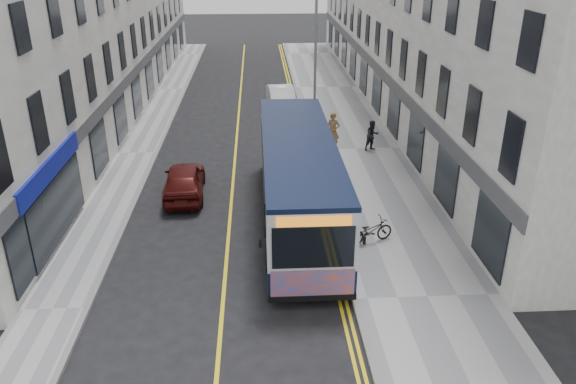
{
  "coord_description": "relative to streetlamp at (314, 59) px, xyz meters",
  "views": [
    {
      "loc": [
        1.18,
        -15.24,
        10.1
      ],
      "look_at": [
        2.23,
        3.45,
        1.6
      ],
      "focal_mm": 35.0,
      "sensor_mm": 36.0,
      "label": 1
    }
  ],
  "objects": [
    {
      "name": "ground",
      "position": [
        -4.17,
        -14.0,
        -4.38
      ],
      "size": [
        140.0,
        140.0,
        0.0
      ],
      "primitive_type": "plane",
      "color": "black",
      "rests_on": "ground"
    },
    {
      "name": "pavement_east",
      "position": [
        2.08,
        -2.0,
        -4.32
      ],
      "size": [
        4.5,
        64.0,
        0.12
      ],
      "primitive_type": "cube",
      "color": "#98989B",
      "rests_on": "ground"
    },
    {
      "name": "pavement_west",
      "position": [
        -9.17,
        -2.0,
        -4.32
      ],
      "size": [
        2.0,
        64.0,
        0.12
      ],
      "primitive_type": "cube",
      "color": "#98989B",
      "rests_on": "ground"
    },
    {
      "name": "kerb_east",
      "position": [
        -0.17,
        -2.0,
        -4.32
      ],
      "size": [
        0.18,
        64.0,
        0.13
      ],
      "primitive_type": "cube",
      "color": "slate",
      "rests_on": "ground"
    },
    {
      "name": "kerb_west",
      "position": [
        -8.17,
        -2.0,
        -4.32
      ],
      "size": [
        0.18,
        64.0,
        0.13
      ],
      "primitive_type": "cube",
      "color": "slate",
      "rests_on": "ground"
    },
    {
      "name": "road_centre_line",
      "position": [
        -4.17,
        -2.0,
        -4.38
      ],
      "size": [
        0.12,
        64.0,
        0.01
      ],
      "primitive_type": "cube",
      "color": "yellow",
      "rests_on": "ground"
    },
    {
      "name": "road_dbl_yellow_inner",
      "position": [
        -0.62,
        -2.0,
        -4.38
      ],
      "size": [
        0.1,
        64.0,
        0.01
      ],
      "primitive_type": "cube",
      "color": "yellow",
      "rests_on": "ground"
    },
    {
      "name": "road_dbl_yellow_outer",
      "position": [
        -0.42,
        -2.0,
        -4.38
      ],
      "size": [
        0.1,
        64.0,
        0.01
      ],
      "primitive_type": "cube",
      "color": "yellow",
      "rests_on": "ground"
    },
    {
      "name": "terrace_east",
      "position": [
        7.33,
        7.0,
        2.12
      ],
      "size": [
        6.0,
        46.0,
        13.0
      ],
      "primitive_type": "cube",
      "color": "white",
      "rests_on": "ground"
    },
    {
      "name": "terrace_west",
      "position": [
        -13.17,
        7.0,
        2.12
      ],
      "size": [
        6.0,
        46.0,
        13.0
      ],
      "primitive_type": "cube",
      "color": "white",
      "rests_on": "ground"
    },
    {
      "name": "streetlamp",
      "position": [
        0.0,
        0.0,
        0.0
      ],
      "size": [
        1.32,
        0.18,
        8.0
      ],
      "color": "gray",
      "rests_on": "ground"
    },
    {
      "name": "city_bus",
      "position": [
        -1.5,
        -9.8,
        -2.55
      ],
      "size": [
        2.69,
        11.53,
        3.35
      ],
      "color": "black",
      "rests_on": "ground"
    },
    {
      "name": "bicycle",
      "position": [
        0.94,
        -11.81,
        -3.81
      ],
      "size": [
        1.84,
        1.15,
        0.91
      ],
      "primitive_type": "imported",
      "rotation": [
        0.0,
        0.0,
        1.91
      ],
      "color": "black",
      "rests_on": "pavement_east"
    },
    {
      "name": "pedestrian_near",
      "position": [
        0.83,
        -2.1,
        -3.28
      ],
      "size": [
        0.83,
        0.68,
        1.97
      ],
      "primitive_type": "imported",
      "rotation": [
        0.0,
        0.0,
        -0.32
      ],
      "color": "olive",
      "rests_on": "pavement_east"
    },
    {
      "name": "pedestrian_far",
      "position": [
        2.84,
        -2.29,
        -3.48
      ],
      "size": [
        0.93,
        0.84,
        1.56
      ],
      "primitive_type": "imported",
      "rotation": [
        0.0,
        0.0,
        0.41
      ],
      "color": "black",
      "rests_on": "pavement_east"
    },
    {
      "name": "car_white",
      "position": [
        -1.44,
        5.67,
        -3.63
      ],
      "size": [
        1.97,
        4.66,
        1.5
      ],
      "primitive_type": "imported",
      "rotation": [
        0.0,
        0.0,
        0.09
      ],
      "color": "white",
      "rests_on": "ground"
    },
    {
      "name": "car_maroon",
      "position": [
        -6.17,
        -7.13,
        -3.67
      ],
      "size": [
        1.86,
        4.23,
        1.42
      ],
      "primitive_type": "imported",
      "rotation": [
        0.0,
        0.0,
        3.19
      ],
      "color": "#490E0C",
      "rests_on": "ground"
    }
  ]
}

